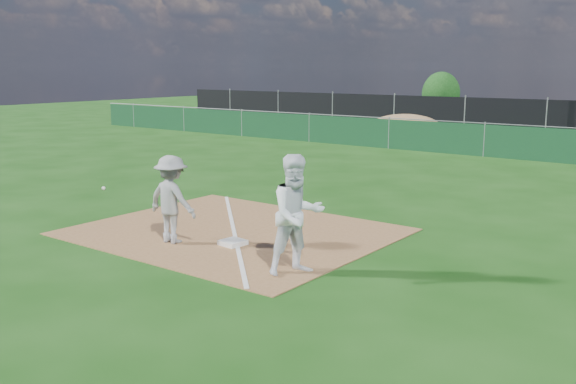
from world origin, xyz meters
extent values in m
plane|color=#14440E|center=(0.00, 10.00, 0.00)|extent=(90.00, 90.00, 0.00)
cube|color=brown|center=(0.00, 1.00, 0.01)|extent=(6.00, 5.00, 0.02)
cube|color=white|center=(0.00, 1.00, 0.03)|extent=(5.01, 5.01, 0.01)
cube|color=#0F371C|center=(0.00, 15.00, 0.60)|extent=(44.00, 0.05, 1.20)
ellipsoid|color=olive|center=(-5.00, 18.50, 0.58)|extent=(3.38, 2.60, 1.17)
cube|color=black|center=(0.00, 23.00, 0.90)|extent=(46.00, 0.04, 1.80)
cube|color=black|center=(0.00, 28.00, 0.01)|extent=(46.00, 9.00, 0.01)
cube|color=white|center=(0.66, 0.23, 0.06)|extent=(0.46, 0.46, 0.09)
imported|color=#A8A8AA|center=(-0.38, -0.32, 0.86)|extent=(1.11, 0.67, 1.67)
sphere|color=white|center=(-2.23, -0.47, 0.88)|extent=(0.08, 0.08, 0.08)
imported|color=white|center=(2.60, -0.37, 0.98)|extent=(1.10, 1.19, 1.97)
imported|color=#96989D|center=(-7.61, 27.13, 0.70)|extent=(4.31, 2.52, 1.38)
imported|color=#111633|center=(-2.62, 27.65, 0.77)|extent=(4.89, 3.21, 1.52)
cylinder|color=#382316|center=(-9.46, 32.36, 0.42)|extent=(0.24, 0.24, 0.84)
ellipsoid|color=#154513|center=(-9.46, 32.36, 1.54)|extent=(2.52, 2.52, 2.89)
camera|label=1|loc=(8.54, -8.46, 3.33)|focal=40.00mm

